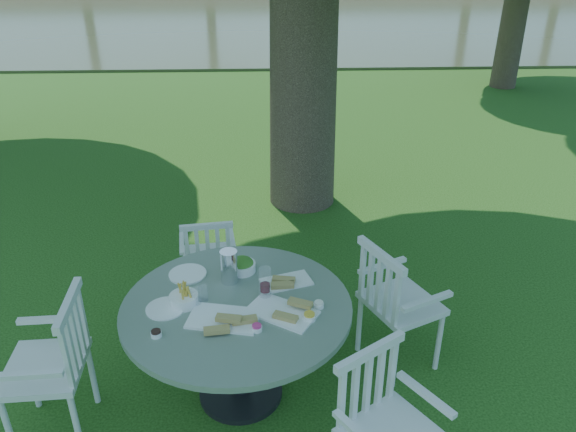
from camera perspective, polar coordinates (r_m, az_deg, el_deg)
The scene contains 8 objects.
ground at distance 4.61m, azimuth 0.10°, elevation -10.59°, with size 140.00×140.00×0.00m, color #11390B.
table at distance 3.62m, azimuth -5.16°, elevation -10.65°, with size 1.44×1.44×0.75m.
chair_ne at distance 3.94m, azimuth 10.42°, elevation -8.25°, with size 0.62×0.64×0.97m.
chair_nw at distance 4.59m, azimuth -8.10°, elevation -3.97°, with size 0.46×0.43×0.81m.
chair_sw at distance 3.67m, azimuth -22.22°, elevation -13.20°, with size 0.48×0.51×0.97m.
chair_se at distance 3.16m, azimuth 9.36°, elevation -19.48°, with size 0.63×0.62×0.92m.
tableware at distance 3.60m, azimuth -5.90°, elevation -7.32°, with size 1.09×0.80×0.23m.
river at distance 26.80m, azimuth -2.14°, elevation 21.02°, with size 100.00×28.00×0.12m, color #363E24.
Camera 1 is at (-0.16, -3.65, 2.82)m, focal length 35.00 mm.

